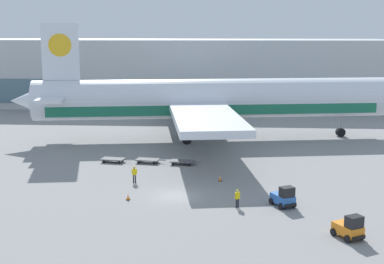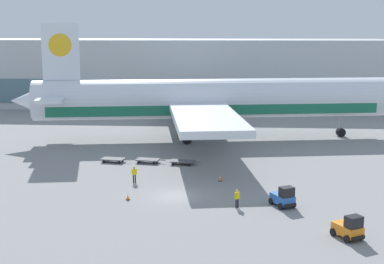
# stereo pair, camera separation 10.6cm
# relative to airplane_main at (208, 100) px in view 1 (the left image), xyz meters

# --- Properties ---
(ground_plane) EXTENTS (400.00, 400.00, 0.00)m
(ground_plane) POSITION_rel_airplane_main_xyz_m (-2.17, -27.90, -5.84)
(ground_plane) COLOR gray
(terminal_building) EXTENTS (90.00, 18.20, 14.00)m
(terminal_building) POSITION_rel_airplane_main_xyz_m (-8.95, 35.79, 1.15)
(terminal_building) COLOR #B2B7BC
(terminal_building) RESTS_ON ground_plane
(airplane_main) EXTENTS (57.77, 48.66, 17.00)m
(airplane_main) POSITION_rel_airplane_main_xyz_m (0.00, 0.00, 0.00)
(airplane_main) COLOR silver
(airplane_main) RESTS_ON ground_plane
(baggage_tug_foreground) EXTENTS (2.53, 2.82, 2.00)m
(baggage_tug_foreground) POSITION_rel_airplane_main_xyz_m (12.63, -37.84, -4.96)
(baggage_tug_foreground) COLOR orange
(baggage_tug_foreground) RESTS_ON ground_plane
(baggage_tug_mid) EXTENTS (2.49, 2.81, 2.00)m
(baggage_tug_mid) POSITION_rel_airplane_main_xyz_m (8.27, -30.41, -4.96)
(baggage_tug_mid) COLOR #2D66B7
(baggage_tug_mid) RESTS_ON ground_plane
(baggage_dolly_lead) EXTENTS (3.77, 1.87, 0.48)m
(baggage_dolly_lead) POSITION_rel_airplane_main_xyz_m (-11.08, -14.97, -5.45)
(baggage_dolly_lead) COLOR #56565B
(baggage_dolly_lead) RESTS_ON ground_plane
(baggage_dolly_second) EXTENTS (3.77, 1.87, 0.48)m
(baggage_dolly_second) POSITION_rel_airplane_main_xyz_m (-6.74, -14.99, -5.45)
(baggage_dolly_second) COLOR #56565B
(baggage_dolly_second) RESTS_ON ground_plane
(baggage_dolly_third) EXTENTS (3.77, 1.87, 0.48)m
(baggage_dolly_third) POSITION_rel_airplane_main_xyz_m (-2.46, -15.51, -5.45)
(baggage_dolly_third) COLOR #56565B
(baggage_dolly_third) RESTS_ON ground_plane
(ground_crew_near) EXTENTS (0.49, 0.38, 1.77)m
(ground_crew_near) POSITION_rel_airplane_main_xyz_m (3.96, -31.07, -4.80)
(ground_crew_near) COLOR black
(ground_crew_near) RESTS_ON ground_plane
(ground_crew_far) EXTENTS (0.55, 0.31, 1.81)m
(ground_crew_far) POSITION_rel_airplane_main_xyz_m (-6.91, -23.61, -4.77)
(ground_crew_far) COLOR black
(ground_crew_far) RESTS_ON ground_plane
(traffic_cone_near) EXTENTS (0.40, 0.40, 0.67)m
(traffic_cone_near) POSITION_rel_airplane_main_xyz_m (2.25, -22.37, -5.51)
(traffic_cone_near) COLOR black
(traffic_cone_near) RESTS_ON ground_plane
(traffic_cone_far) EXTENTS (0.40, 0.40, 0.63)m
(traffic_cone_far) POSITION_rel_airplane_main_xyz_m (-6.53, -29.44, -5.53)
(traffic_cone_far) COLOR black
(traffic_cone_far) RESTS_ON ground_plane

